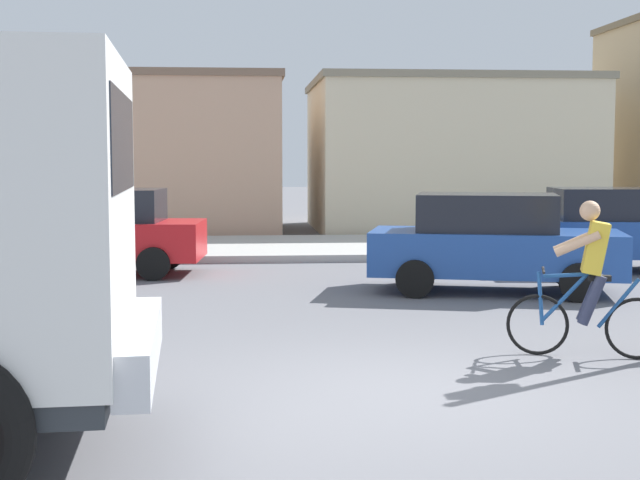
{
  "coord_description": "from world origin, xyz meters",
  "views": [
    {
      "loc": [
        -1.53,
        -8.27,
        2.18
      ],
      "look_at": [
        -0.61,
        2.5,
        1.2
      ],
      "focal_mm": 50.97,
      "sensor_mm": 36.0,
      "label": 1
    }
  ],
  "objects_px": {
    "cyclist": "(589,279)",
    "car_far_side": "(493,242)",
    "car_white_mid": "(617,229)",
    "car_red_near": "(97,231)",
    "pedestrian_near_kerb": "(69,235)"
  },
  "relations": [
    {
      "from": "cyclist",
      "to": "car_far_side",
      "type": "height_order",
      "value": "cyclist"
    },
    {
      "from": "car_white_mid",
      "to": "car_far_side",
      "type": "bearing_deg",
      "value": -141.2
    },
    {
      "from": "car_red_near",
      "to": "pedestrian_near_kerb",
      "type": "relative_size",
      "value": 2.54
    },
    {
      "from": "cyclist",
      "to": "car_red_near",
      "type": "xyz_separation_m",
      "value": [
        -6.48,
        7.67,
        -0.05
      ]
    },
    {
      "from": "car_red_near",
      "to": "car_far_side",
      "type": "distance_m",
      "value": 7.33
    },
    {
      "from": "car_red_near",
      "to": "car_far_side",
      "type": "height_order",
      "value": "same"
    },
    {
      "from": "cyclist",
      "to": "car_white_mid",
      "type": "distance_m",
      "value": 8.16
    },
    {
      "from": "cyclist",
      "to": "car_far_side",
      "type": "distance_m",
      "value": 4.87
    },
    {
      "from": "pedestrian_near_kerb",
      "to": "car_far_side",
      "type": "bearing_deg",
      "value": -13.62
    },
    {
      "from": "car_white_mid",
      "to": "car_far_side",
      "type": "height_order",
      "value": "same"
    },
    {
      "from": "car_red_near",
      "to": "car_white_mid",
      "type": "relative_size",
      "value": 0.99
    },
    {
      "from": "car_white_mid",
      "to": "car_red_near",
      "type": "bearing_deg",
      "value": 178.39
    },
    {
      "from": "car_red_near",
      "to": "car_far_side",
      "type": "xyz_separation_m",
      "value": [
        6.77,
        -2.81,
        0.0
      ]
    },
    {
      "from": "car_far_side",
      "to": "pedestrian_near_kerb",
      "type": "bearing_deg",
      "value": 166.38
    },
    {
      "from": "car_red_near",
      "to": "pedestrian_near_kerb",
      "type": "bearing_deg",
      "value": -105.8
    }
  ]
}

